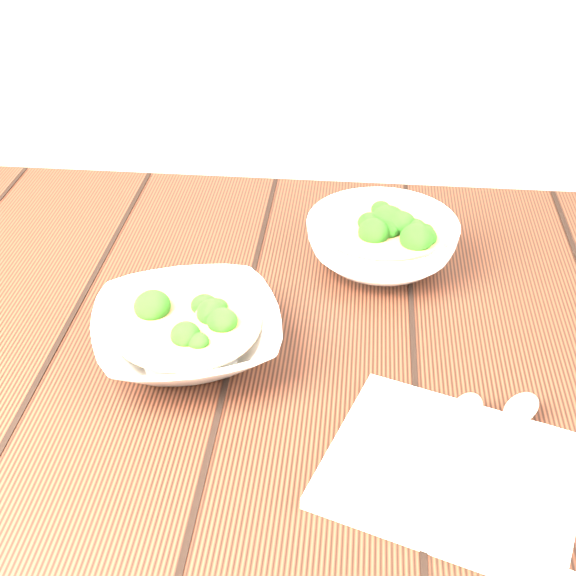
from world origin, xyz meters
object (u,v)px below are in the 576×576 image
Objects in this scene: soup_bowl_front at (187,332)px; trivet at (232,323)px; soup_bowl_back at (382,241)px; table at (257,414)px; napkin at (452,472)px.

soup_bowl_front is 0.06m from trivet.
soup_bowl_back is 2.62× the size of trivet.
trivet is at bearing -135.79° from soup_bowl_back.
table is 4.71× the size of soup_bowl_front.
soup_bowl_back reaches higher than soup_bowl_front.
table is 5.31× the size of napkin.
soup_bowl_front is 0.29m from soup_bowl_back.
soup_bowl_front is 2.67× the size of trivet.
trivet is (-0.17, -0.16, -0.02)m from soup_bowl_back.
soup_bowl_front is at bearing -155.54° from table.
trivet reaches higher than table.
trivet is at bearing 158.88° from napkin.
trivet is (0.04, 0.04, -0.02)m from soup_bowl_front.
napkin is (0.28, -0.16, -0.02)m from soup_bowl_front.
soup_bowl_back is at bearing 44.21° from trivet.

